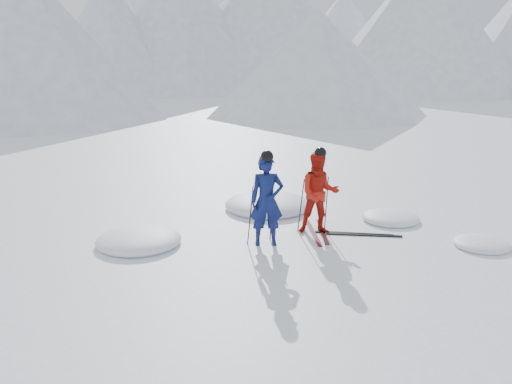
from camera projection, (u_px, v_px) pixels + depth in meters
name	position (u px, v px, depth m)	size (l,w,h in m)	color
ground	(348.00, 236.00, 11.71)	(160.00, 160.00, 0.00)	white
mountain_range	(146.00, 15.00, 43.05)	(106.15, 62.94, 15.53)	#B2BCD1
skier_blue	(267.00, 201.00, 10.98)	(0.68, 0.45, 1.86)	#0C164C
skier_red	(319.00, 193.00, 11.69)	(0.88, 0.68, 1.80)	#B6180E
pole_blue_left	(250.00, 215.00, 11.06)	(0.02, 0.02, 1.24)	black
pole_blue_right	(272.00, 211.00, 11.38)	(0.02, 0.02, 1.24)	black
pole_red_left	(301.00, 205.00, 11.85)	(0.02, 0.02, 1.20)	black
pole_red_right	(326.00, 203.00, 12.03)	(0.02, 0.02, 1.20)	black
ski_worn_left	(313.00, 233.00, 11.86)	(0.09, 1.70, 0.03)	black
ski_worn_right	(323.00, 231.00, 11.97)	(0.09, 1.70, 0.03)	black
ski_loose_a	(354.00, 234.00, 11.82)	(0.09, 1.70, 0.03)	black
ski_loose_b	(362.00, 235.00, 11.74)	(0.09, 1.70, 0.03)	black
snow_lumps	(266.00, 221.00, 12.75)	(7.68, 6.09, 0.48)	white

